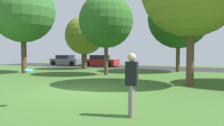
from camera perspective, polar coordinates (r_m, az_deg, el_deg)
The scene contains 11 objects.
ground_plane at distance 10.22m, azimuth -7.72°, elevation -7.16°, with size 44.00×44.00×0.00m, color #3D6628.
road_strip at distance 25.16m, azimuth 11.99°, elevation -1.28°, with size 44.00×6.40×0.01m, color #28282B.
oak_tree_center at distance 20.37m, azimuth -21.85°, elevation 12.40°, with size 5.34×5.34×7.92m.
birch_tree_lone at distance 23.47m, azimuth -7.08°, elevation 7.11°, with size 4.06×4.06×5.58m.
oak_tree_right at distance 20.96m, azimuth 16.68°, elevation 11.00°, with size 5.43×5.43×7.52m.
maple_tree_near at distance 17.39m, azimuth -1.54°, elevation 10.74°, with size 4.19×4.19×6.27m.
person_catcher at distance 6.05m, azimuth 5.07°, elevation -4.75°, with size 0.34×0.30×1.74m.
frisbee_disc at distance 7.55m, azimuth -20.52°, elevation -1.81°, with size 0.28×0.29×0.09m.
parked_car_grey at distance 30.45m, azimuth -11.67°, elevation 0.62°, with size 4.19×2.01×1.38m.
parked_car_red at distance 27.51m, azimuth -2.85°, elevation 0.47°, with size 4.18×2.07×1.42m.
street_lamp_post at distance 24.44m, azimuth -7.69°, elevation 3.91°, with size 0.14×0.14×4.50m, color #2D2D33.
Camera 1 is at (5.35, -8.53, 1.76)m, focal length 35.65 mm.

